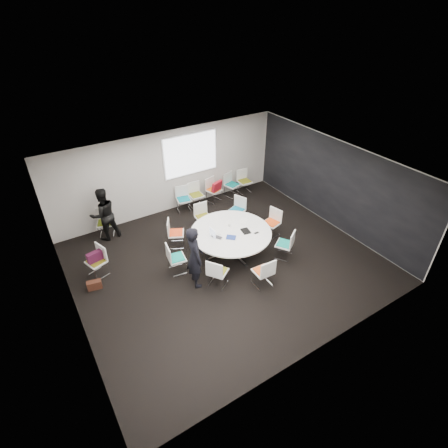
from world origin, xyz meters
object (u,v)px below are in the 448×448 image
chair_ring_e (177,263)px  chair_back_b (196,199)px  chair_ring_b (237,215)px  chair_back_d (232,189)px  maroon_bag (95,257)px  chair_ring_d (176,238)px  person_back (104,214)px  chair_back_a (184,204)px  chair_person_back (106,227)px  chair_ring_g (263,277)px  chair_back_e (244,185)px  person_main (195,257)px  chair_spare_left (98,266)px  laptop (218,236)px  chair_ring_c (203,222)px  cup (229,225)px  chair_back_c (214,194)px  chair_ring_f (218,277)px  chair_ring_a (271,227)px  conference_table (231,237)px  brown_bag (94,285)px  chair_ring_h (284,249)px

chair_ring_e → chair_back_b: size_ratio=1.00×
chair_ring_b → chair_back_d: same height
chair_back_d → maroon_bag: size_ratio=2.20×
chair_ring_d → person_back: size_ratio=0.52×
chair_back_a → chair_person_back: bearing=11.9°
chair_back_d → chair_ring_b: bearing=45.7°
chair_ring_g → chair_back_e: (2.49, 4.42, 0.00)m
person_main → chair_back_a: bearing=-12.4°
chair_spare_left → person_main: 2.74m
chair_ring_d → laptop: size_ratio=2.87×
chair_back_b → person_main: 3.99m
chair_ring_c → chair_ring_g: (0.05, -3.06, 0.00)m
chair_back_a → chair_back_d: 2.00m
chair_back_e → person_main: (-3.93, -3.44, 0.60)m
chair_back_e → cup: size_ratio=9.78×
cup → chair_back_c: bearing=68.9°
chair_back_d → chair_back_a: bearing=-15.9°
chair_back_b → chair_ring_f: bearing=71.9°
person_back → chair_back_e: bearing=176.2°
chair_ring_c → chair_person_back: same height
chair_ring_c → chair_back_c: 1.84m
person_main → maroon_bag: (-2.08, 1.68, -0.25)m
chair_ring_b → chair_back_b: same height
chair_ring_b → chair_back_b: bearing=-1.5°
chair_ring_a → conference_table: bearing=77.2°
chair_back_b → person_main: bearing=64.1°
chair_person_back → chair_ring_e: bearing=133.6°
chair_back_a → person_main: bearing=79.9°
chair_ring_g → maroon_bag: (-3.52, 2.66, 0.34)m
chair_back_a → person_back: person_back is taller
chair_ring_c → chair_ring_e: same height
chair_ring_b → chair_back_c: (0.07, 1.61, 0.00)m
chair_ring_c → laptop: 1.58m
chair_spare_left → cup: chair_spare_left is taller
chair_ring_a → chair_back_a: same height
chair_ring_g → maroon_bag: 4.43m
chair_back_a → brown_bag: 4.32m
chair_ring_b → chair_back_a: bearing=12.7°
chair_ring_b → chair_ring_g: same height
chair_ring_b → brown_bag: chair_ring_b is taller
chair_ring_e → chair_spare_left: (-1.85, 1.00, 0.00)m
chair_ring_g → chair_back_e: 5.07m
chair_person_back → chair_back_a: bearing=-158.5°
chair_back_e → maroon_bag: 6.27m
conference_table → person_main: bearing=-157.5°
chair_back_a → chair_spare_left: size_ratio=1.00×
chair_ring_h → person_main: size_ratio=0.50×
chair_ring_f → cup: 1.77m
chair_ring_c → chair_person_back: 3.05m
chair_ring_e → maroon_bag: 2.14m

